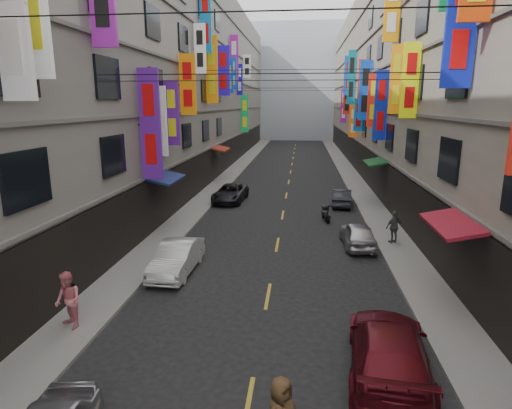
% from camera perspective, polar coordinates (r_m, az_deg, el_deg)
% --- Properties ---
extents(sidewalk_left, '(2.00, 90.00, 0.12)m').
position_cam_1_polar(sidewalk_left, '(39.90, -4.27, 3.27)').
color(sidewalk_left, slate).
rests_on(sidewalk_left, ground).
extents(sidewalk_right, '(2.00, 90.00, 0.12)m').
position_cam_1_polar(sidewalk_right, '(39.57, 13.11, 2.87)').
color(sidewalk_right, slate).
rests_on(sidewalk_right, ground).
extents(building_row_left, '(10.14, 90.00, 19.00)m').
position_cam_1_polar(building_row_left, '(40.89, -13.15, 16.47)').
color(building_row_left, gray).
rests_on(building_row_left, ground).
extents(building_row_right, '(10.14, 90.00, 19.00)m').
position_cam_1_polar(building_row_right, '(40.23, 22.68, 15.88)').
color(building_row_right, '#A29888').
rests_on(building_row_right, ground).
extents(haze_block, '(18.00, 8.00, 22.00)m').
position_cam_1_polar(haze_block, '(88.75, 5.59, 15.81)').
color(haze_block, '#AAB0BE').
rests_on(haze_block, ground).
extents(shop_signage, '(14.00, 55.00, 12.69)m').
position_cam_1_polar(shop_signage, '(31.35, 3.83, 17.29)').
color(shop_signage, '#1122C6').
rests_on(shop_signage, ground).
extents(street_awnings, '(13.99, 35.20, 0.41)m').
position_cam_1_polar(street_awnings, '(23.12, 0.11, 3.40)').
color(street_awnings, '#15511D').
rests_on(street_awnings, ground).
extents(overhead_cables, '(14.00, 38.04, 1.24)m').
position_cam_1_polar(overhead_cables, '(26.74, 3.87, 17.18)').
color(overhead_cables, black).
rests_on(overhead_cables, ground).
extents(lane_markings, '(0.12, 80.20, 0.01)m').
position_cam_1_polar(lane_markings, '(36.34, 4.23, 2.19)').
color(lane_markings, gold).
rests_on(lane_markings, ground).
extents(scooter_far_right, '(0.58, 1.80, 1.14)m').
position_cam_1_polar(scooter_far_right, '(26.42, 9.28, -1.20)').
color(scooter_far_right, black).
rests_on(scooter_far_right, ground).
extents(car_left_mid, '(1.52, 4.06, 1.32)m').
position_cam_1_polar(car_left_mid, '(18.40, -10.52, -6.99)').
color(car_left_mid, silver).
rests_on(car_left_mid, ground).
extents(car_left_far, '(2.35, 4.59, 1.24)m').
position_cam_1_polar(car_left_far, '(31.22, -3.46, 1.52)').
color(car_left_far, black).
rests_on(car_left_far, ground).
extents(car_right_near, '(2.57, 5.12, 1.43)m').
position_cam_1_polar(car_right_near, '(12.24, 17.26, -18.07)').
color(car_right_near, '#5C0F18').
rests_on(car_right_near, ground).
extents(car_right_mid, '(1.64, 3.71, 1.24)m').
position_cam_1_polar(car_right_mid, '(21.93, 13.41, -3.91)').
color(car_right_mid, silver).
rests_on(car_right_mid, ground).
extents(car_right_far, '(1.64, 3.67, 1.17)m').
position_cam_1_polar(car_right_far, '(30.44, 11.40, 0.91)').
color(car_right_far, '#292A32').
rests_on(car_right_far, ground).
extents(pedestrian_lfar, '(1.07, 1.02, 1.83)m').
position_cam_1_polar(pedestrian_lfar, '(14.75, -23.79, -11.63)').
color(pedestrian_lfar, pink).
rests_on(pedestrian_lfar, sidewalk_left).
extents(pedestrian_rfar, '(1.12, 0.95, 1.67)m').
position_cam_1_polar(pedestrian_rfar, '(22.56, 17.96, -2.84)').
color(pedestrian_rfar, '#555557').
rests_on(pedestrian_rfar, sidewalk_right).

